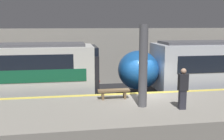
{
  "coord_description": "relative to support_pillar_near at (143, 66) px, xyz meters",
  "views": [
    {
      "loc": [
        -3.57,
        -12.72,
        4.51
      ],
      "look_at": [
        -1.39,
        0.86,
        2.06
      ],
      "focal_mm": 42.0,
      "sensor_mm": 36.0,
      "label": 1
    }
  ],
  "objects": [
    {
      "name": "platform",
      "position": [
        0.56,
        0.02,
        -2.24
      ],
      "size": [
        40.0,
        4.45,
        1.01
      ],
      "color": "gray",
      "rests_on": "ground"
    },
    {
      "name": "station_rear_barrier",
      "position": [
        0.56,
        8.81,
        -0.66
      ],
      "size": [
        50.0,
        0.15,
        4.16
      ],
      "color": "#9E998E",
      "rests_on": "ground"
    },
    {
      "name": "platform_bench",
      "position": [
        -1.03,
        1.31,
        -1.41
      ],
      "size": [
        1.5,
        0.4,
        0.45
      ],
      "color": "brown",
      "rests_on": "platform"
    },
    {
      "name": "ground_plane",
      "position": [
        0.56,
        2.24,
        -2.74
      ],
      "size": [
        120.0,
        120.0,
        0.0
      ],
      "primitive_type": "plane",
      "color": "black"
    },
    {
      "name": "person_waiting",
      "position": [
        1.52,
        -0.63,
        -0.83
      ],
      "size": [
        0.38,
        0.24,
        1.72
      ],
      "color": "#2D2D38",
      "rests_on": "platform"
    },
    {
      "name": "support_pillar_near",
      "position": [
        0.0,
        0.0,
        0.0
      ],
      "size": [
        0.37,
        0.37,
        3.49
      ],
      "color": "#56565B",
      "rests_on": "platform"
    }
  ]
}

